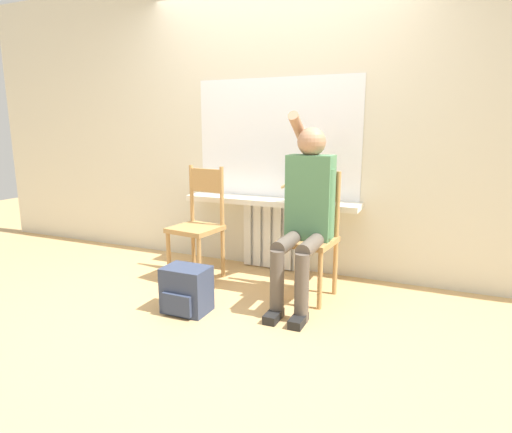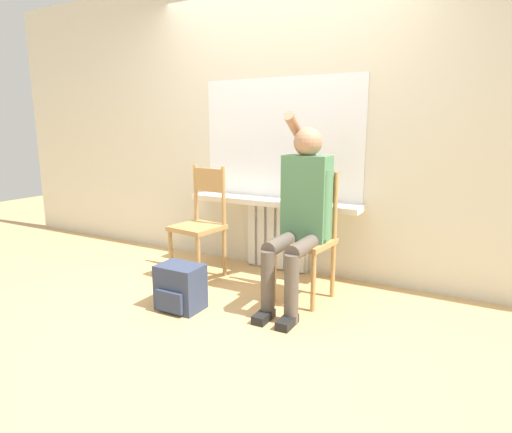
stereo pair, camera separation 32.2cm
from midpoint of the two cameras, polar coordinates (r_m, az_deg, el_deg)
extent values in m
plane|color=tan|center=(3.16, -3.67, -12.82)|extent=(12.00, 12.00, 0.00)
cube|color=beige|center=(3.96, 5.91, 12.25)|extent=(7.00, 0.06, 2.70)
cube|color=silver|center=(4.03, 5.23, -2.61)|extent=(0.61, 0.05, 0.63)
cube|color=silver|center=(4.09, 1.73, -2.33)|extent=(0.07, 0.03, 0.61)
cube|color=silver|center=(4.05, 3.00, -2.50)|extent=(0.07, 0.03, 0.61)
cube|color=silver|center=(4.01, 4.31, -2.66)|extent=(0.07, 0.03, 0.61)
cube|color=silver|center=(3.97, 5.64, -2.84)|extent=(0.07, 0.03, 0.61)
cube|color=silver|center=(3.93, 7.00, -3.01)|extent=(0.07, 0.03, 0.61)
cube|color=silver|center=(3.90, 8.38, -3.18)|extent=(0.07, 0.03, 0.61)
cube|color=white|center=(3.86, 4.71, 1.95)|extent=(1.62, 0.28, 0.05)
cube|color=white|center=(3.93, 5.66, 10.30)|extent=(1.55, 0.01, 1.07)
cube|color=#B2844C|center=(3.74, -5.43, -1.51)|extent=(0.43, 0.43, 0.04)
cylinder|color=#B2844C|center=(3.80, -8.93, -5.12)|extent=(0.04, 0.04, 0.44)
cylinder|color=#B2844C|center=(3.58, -5.13, -6.08)|extent=(0.04, 0.04, 0.44)
cylinder|color=#B2844C|center=(4.03, -5.57, -4.04)|extent=(0.04, 0.04, 0.44)
cylinder|color=#B2844C|center=(3.82, -1.82, -4.87)|extent=(0.04, 0.04, 0.44)
cylinder|color=#B2844C|center=(3.92, -5.72, 3.19)|extent=(0.04, 0.04, 0.51)
cylinder|color=#B2844C|center=(3.71, -1.88, 2.75)|extent=(0.04, 0.04, 0.51)
cube|color=#B2844C|center=(3.80, -3.88, 4.88)|extent=(0.35, 0.07, 0.20)
cube|color=#B2844C|center=(3.29, 9.29, -3.46)|extent=(0.42, 0.42, 0.04)
cylinder|color=#B2844C|center=(3.30, 5.25, -7.68)|extent=(0.04, 0.04, 0.44)
cylinder|color=#B2844C|center=(3.16, 10.59, -8.73)|extent=(0.04, 0.04, 0.44)
cylinder|color=#B2844C|center=(3.58, 7.90, -6.17)|extent=(0.04, 0.04, 0.44)
cylinder|color=#B2844C|center=(3.45, 12.89, -7.05)|extent=(0.04, 0.04, 0.44)
cylinder|color=#B2844C|center=(3.45, 8.14, 1.96)|extent=(0.04, 0.04, 0.51)
cylinder|color=#B2844C|center=(3.32, 13.29, 1.36)|extent=(0.04, 0.04, 0.51)
cube|color=#B2844C|center=(3.36, 10.75, 3.81)|extent=(0.35, 0.06, 0.20)
cylinder|color=brown|center=(3.13, 6.47, -3.51)|extent=(0.11, 0.45, 0.11)
cylinder|color=brown|center=(3.07, 9.58, -3.91)|extent=(0.11, 0.45, 0.11)
cylinder|color=brown|center=(3.01, 4.68, -9.11)|extent=(0.10, 0.10, 0.49)
cylinder|color=brown|center=(2.94, 7.92, -9.66)|extent=(0.10, 0.10, 0.49)
cube|color=black|center=(3.04, 4.14, -13.22)|extent=(0.09, 0.20, 0.06)
cube|color=black|center=(2.98, 7.37, -13.85)|extent=(0.09, 0.20, 0.06)
cube|color=#4C7F56|center=(3.24, 9.61, 2.41)|extent=(0.34, 0.20, 0.64)
sphere|color=#A87A5B|center=(3.20, 9.86, 9.75)|extent=(0.21, 0.21, 0.21)
cylinder|color=#A87A5B|center=(3.37, 8.73, 10.45)|extent=(0.08, 0.50, 0.38)
cylinder|color=#4C7F56|center=(3.16, 11.96, 1.50)|extent=(0.08, 0.08, 0.51)
cylinder|color=#DBB77A|center=(3.68, 9.37, 3.73)|extent=(0.22, 0.11, 0.11)
sphere|color=#DBB77A|center=(3.64, 11.50, 3.80)|extent=(0.10, 0.10, 0.10)
cone|color=#DBB77A|center=(3.61, 11.41, 4.49)|extent=(0.04, 0.04, 0.04)
cone|color=#DBB77A|center=(3.66, 11.66, 4.58)|extent=(0.04, 0.04, 0.04)
cylinder|color=#DBB77A|center=(3.65, 10.34, 2.20)|extent=(0.03, 0.03, 0.07)
cylinder|color=#DBB77A|center=(3.70, 10.60, 2.31)|extent=(0.03, 0.03, 0.07)
cylinder|color=#DBB77A|center=(3.70, 8.04, 2.41)|extent=(0.03, 0.03, 0.07)
cylinder|color=#DBB77A|center=(3.75, 8.33, 2.52)|extent=(0.03, 0.03, 0.07)
cylinder|color=#DBB77A|center=(3.73, 7.15, 4.31)|extent=(0.15, 0.03, 0.10)
cube|color=#333D56|center=(3.19, -7.17, -9.35)|extent=(0.32, 0.23, 0.33)
cube|color=#333D56|center=(3.12, -8.58, -11.23)|extent=(0.23, 0.03, 0.15)
camera|label=1|loc=(0.16, -87.43, 0.54)|focal=30.00mm
camera|label=2|loc=(0.16, 92.57, -0.54)|focal=30.00mm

